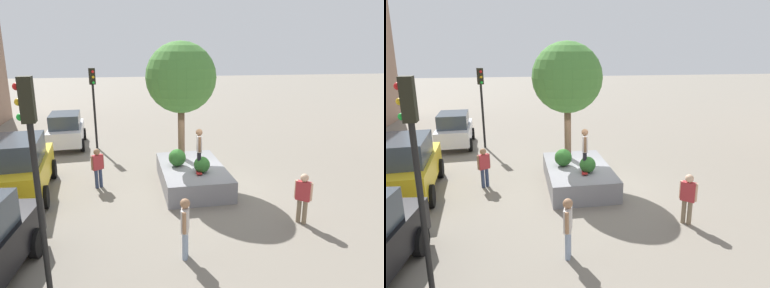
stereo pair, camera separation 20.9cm
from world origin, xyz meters
TOP-DOWN VIEW (x-y plane):
  - ground_plane at (0.00, 0.00)m, footprint 120.00×120.00m
  - planter_ledge at (0.33, 0.25)m, footprint 4.20×2.45m
  - plaza_tree at (1.46, 0.48)m, footprint 2.85×2.85m
  - boxwood_shrub at (0.45, 0.82)m, footprint 0.68×0.68m
  - hedge_clump at (-0.47, 0.02)m, footprint 0.61×0.61m
  - skateboard at (-0.48, 0.14)m, footprint 0.82×0.34m
  - skateboarder at (-0.48, 0.14)m, footprint 0.54×0.25m
  - taxi_cab at (0.53, 6.70)m, footprint 4.88×2.55m
  - police_car at (7.33, 6.02)m, footprint 4.20×2.15m
  - traffic_light_corner at (6.69, 4.36)m, footprint 0.37×0.35m
  - traffic_light_median at (-5.74, 4.50)m, footprint 0.30×0.35m
  - bystander_watching at (-3.45, -2.51)m, footprint 0.43×0.44m
  - pedestrian_crossing at (0.75, 3.89)m, footprint 0.37×0.47m
  - passerby_with_bag at (-4.64, 1.38)m, footprint 0.55×0.29m

SIDE VIEW (x-z plane):
  - ground_plane at x=0.00m, z-range 0.00..0.00m
  - planter_ledge at x=0.33m, z-range 0.00..0.80m
  - skateboard at x=-0.48m, z-range 0.82..0.89m
  - pedestrian_crossing at x=0.75m, z-range 0.12..1.70m
  - bystander_watching at x=-3.45m, z-range 0.13..1.75m
  - passerby_with_bag at x=-4.64m, z-range 0.13..1.78m
  - police_car at x=7.33m, z-range 0.02..1.92m
  - hedge_clump at x=-0.47m, z-range 0.80..1.41m
  - taxi_cab at x=0.53m, z-range 0.02..2.21m
  - boxwood_shrub at x=0.45m, z-range 0.80..1.48m
  - skateboarder at x=-0.48m, z-range 1.00..2.60m
  - traffic_light_corner at x=6.69m, z-range 0.80..5.13m
  - traffic_light_median at x=-5.74m, z-range 0.85..5.64m
  - plaza_tree at x=1.46m, z-range 1.76..6.56m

